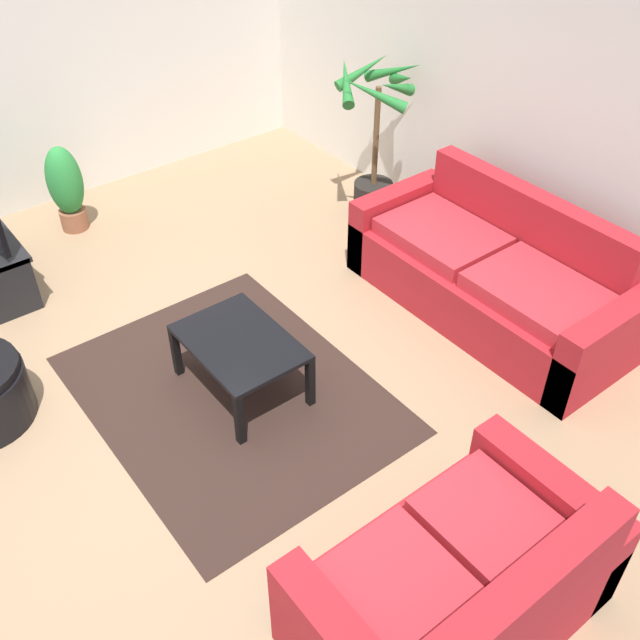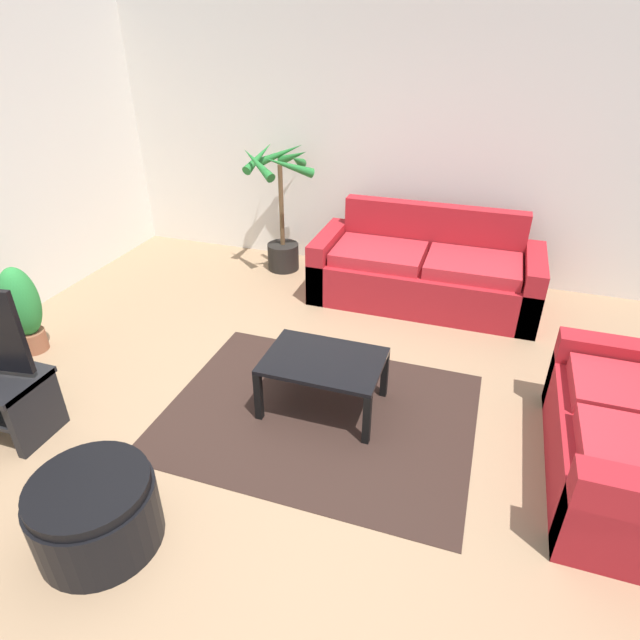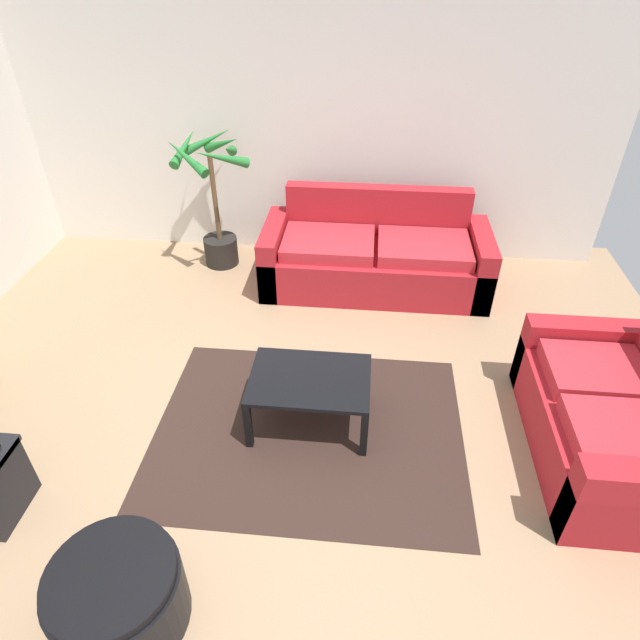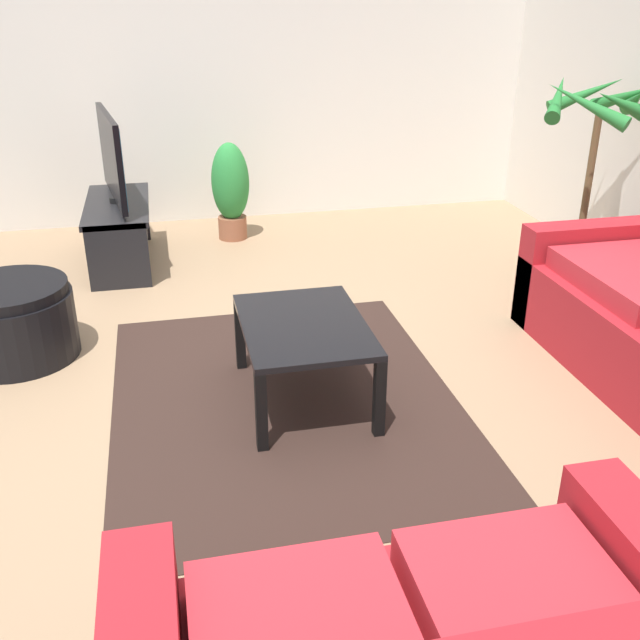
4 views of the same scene
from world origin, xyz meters
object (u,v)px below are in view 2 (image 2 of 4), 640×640
at_px(couch_main, 425,273).
at_px(coffee_table, 323,366).
at_px(potted_palm, 281,215).
at_px(ottoman, 96,512).
at_px(potted_plant_small, 22,308).

height_order(couch_main, coffee_table, couch_main).
relative_size(potted_palm, ottoman, 2.06).
relative_size(couch_main, coffee_table, 2.61).
xyz_separation_m(couch_main, ottoman, (-1.23, -3.42, -0.09)).
distance_m(coffee_table, potted_palm, 2.53).
relative_size(couch_main, ottoman, 3.27).
xyz_separation_m(couch_main, potted_palm, (-1.64, 0.26, 0.33)).
height_order(couch_main, ottoman, couch_main).
xyz_separation_m(coffee_table, potted_palm, (-1.22, 2.21, 0.27)).
xyz_separation_m(potted_plant_small, ottoman, (1.83, -1.41, -0.20)).
distance_m(coffee_table, potted_plant_small, 2.63).
bearing_deg(potted_palm, couch_main, -9.15).
height_order(potted_plant_small, ottoman, potted_plant_small).
bearing_deg(coffee_table, potted_plant_small, -178.47).
relative_size(coffee_table, potted_palm, 0.61).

